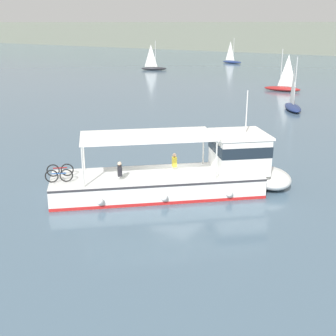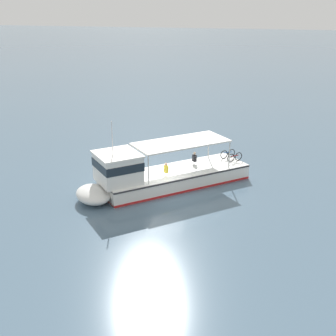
{
  "view_description": "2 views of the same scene",
  "coord_description": "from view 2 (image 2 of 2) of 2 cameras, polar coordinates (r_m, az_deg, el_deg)",
  "views": [
    {
      "loc": [
        12.76,
        -19.68,
        8.59
      ],
      "look_at": [
        0.22,
        -1.3,
        1.4
      ],
      "focal_mm": 48.21,
      "sensor_mm": 36.0,
      "label": 1
    },
    {
      "loc": [
        -7.45,
        26.92,
        12.46
      ],
      "look_at": [
        0.22,
        -1.3,
        1.4
      ],
      "focal_mm": 47.18,
      "sensor_mm": 36.0,
      "label": 2
    }
  ],
  "objects": [
    {
      "name": "ground_plane",
      "position": [
        30.58,
        -0.25,
        -3.33
      ],
      "size": [
        400.0,
        400.0,
        0.0
      ],
      "primitive_type": "plane",
      "color": "slate"
    },
    {
      "name": "ferry_main",
      "position": [
        30.97,
        -1.66,
        -0.98
      ],
      "size": [
        11.33,
        11.01,
        5.32
      ],
      "color": "white",
      "rests_on": "ground"
    }
  ]
}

